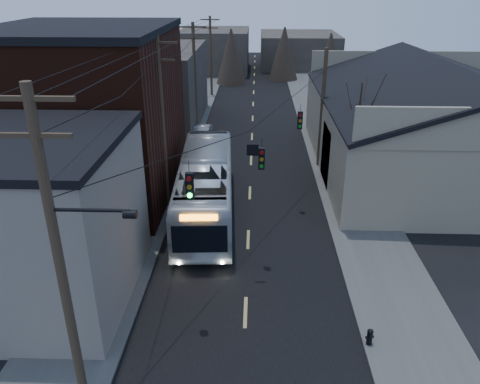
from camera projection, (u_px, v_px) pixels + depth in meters
The scene contains 14 objects.
road_surface at pixel (252, 144), 39.49m from camera, with size 9.00×110.00×0.02m, color black.
sidewalk_left at pixel (175, 142), 39.68m from camera, with size 4.00×110.00×0.12m, color #474744.
sidewalk_right at pixel (329, 144), 39.27m from camera, with size 4.00×110.00×0.12m, color #474744.
building_clapboard at pixel (28, 223), 19.22m from camera, with size 8.00×8.00×7.00m, color slate.
building_brick at pixel (88, 117), 28.65m from camera, with size 10.00×12.00×10.00m, color black.
building_left_far at pixel (152, 87), 43.81m from camera, with size 9.00×14.00×7.00m, color #37302C.
warehouse at pixel (433, 132), 33.42m from camera, with size 16.16×20.60×7.73m.
building_far_left at pixel (215, 50), 70.30m from camera, with size 10.00×12.00×6.00m, color #37302C.
building_far_right at pixel (299, 50), 74.65m from camera, with size 12.00×14.00×5.00m, color #37302C.
bare_tree at pixel (356, 141), 28.70m from camera, with size 0.40×0.40×7.20m, color black.
utility_lines at pixel (206, 102), 32.22m from camera, with size 11.24×45.28×10.50m.
bus at pixel (206, 186), 27.07m from camera, with size 2.96×12.64×3.52m, color silver.
parked_car at pixel (202, 134), 40.01m from camera, with size 1.35×3.87×1.27m, color #94979B.
fire_hydrant at pixel (370, 336), 17.48m from camera, with size 0.33×0.23×0.68m.
Camera 1 is at (0.32, -7.66, 12.61)m, focal length 35.00 mm.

